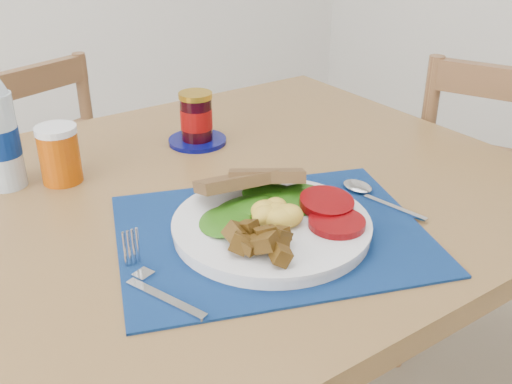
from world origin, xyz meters
TOP-DOWN VIEW (x-y plane):
  - table at (0.00, 0.20)m, footprint 1.40×0.90m
  - chair_far at (-0.01, 0.94)m, footprint 0.47×0.46m
  - chair_end at (0.90, 0.13)m, footprint 0.51×0.52m
  - placemat at (0.13, 0.02)m, footprint 0.54×0.48m
  - breakfast_plate at (0.13, 0.02)m, footprint 0.29×0.29m
  - fork at (-0.07, 0.00)m, footprint 0.05×0.18m
  - spoon at (0.34, 0.03)m, footprint 0.04×0.17m
  - juice_glass at (-0.06, 0.38)m, footprint 0.07×0.07m
  - jam_on_saucer at (0.22, 0.39)m, footprint 0.12×0.12m

SIDE VIEW (x-z plane):
  - chair_far at x=-0.01m, z-range 0.02..1.03m
  - chair_end at x=0.90m, z-range 0.01..1.09m
  - table at x=0.00m, z-range 0.29..1.04m
  - placemat at x=0.13m, z-range 0.75..0.75m
  - fork at x=-0.07m, z-range 0.75..0.76m
  - spoon at x=0.34m, z-range 0.75..0.76m
  - breakfast_plate at x=0.13m, z-range 0.74..0.81m
  - jam_on_saucer at x=0.22m, z-range 0.74..0.85m
  - juice_glass at x=-0.06m, z-range 0.75..0.85m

